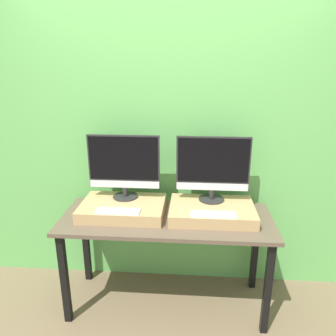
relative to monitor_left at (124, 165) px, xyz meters
The scene contains 9 objects.
ground_plane 1.28m from the monitor_left, 53.65° to the right, with size 12.00×12.00×0.00m, color #756047.
wall_back 0.44m from the monitor_left, 34.46° to the left, with size 8.00×0.04×2.60m.
workbench 0.59m from the monitor_left, 23.69° to the right, with size 1.59×0.63×0.78m.
wooden_riser_left 0.33m from the monitor_left, 90.00° to the right, with size 0.63×0.44×0.09m.
monitor_left is the anchor object (origin of this frame).
keyboard_left 0.38m from the monitor_left, 90.00° to the right, with size 0.32×0.10×0.01m.
wooden_riser_right 0.76m from the monitor_left, ahead, with size 0.63×0.44×0.09m.
monitor_right 0.68m from the monitor_left, ahead, with size 0.56×0.20×0.51m.
keyboard_right 0.78m from the monitor_left, 21.47° to the right, with size 0.32×0.10×0.01m.
Camera 1 is at (0.18, -1.91, 1.91)m, focal length 35.00 mm.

